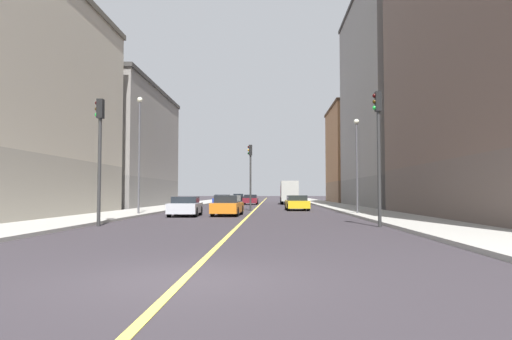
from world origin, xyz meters
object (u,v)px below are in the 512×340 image
(car_yellow, at_px, (297,203))
(car_blue, at_px, (222,200))
(building_right_midblock, at_px, (121,147))
(street_lamp_left_near, at_px, (357,155))
(car_black, at_px, (238,198))
(traffic_light_median_far, at_px, (250,168))
(street_lamp_right_near, at_px, (139,144))
(car_silver, at_px, (185,207))
(traffic_light_left_near, at_px, (378,139))
(building_left_mid, at_px, (394,100))
(box_truck, at_px, (289,192))
(car_orange, at_px, (228,206))
(building_left_far, at_px, (359,155))
(car_green, at_px, (287,198))
(car_maroon, at_px, (251,200))
(traffic_light_right_near, at_px, (99,144))

(car_yellow, height_order, car_blue, car_blue)
(building_right_midblock, xyz_separation_m, street_lamp_left_near, (22.44, -17.44, -2.36))
(street_lamp_left_near, height_order, car_black, street_lamp_left_near)
(traffic_light_median_far, height_order, car_black, traffic_light_median_far)
(car_yellow, bearing_deg, street_lamp_right_near, -138.94)
(street_lamp_right_near, height_order, car_blue, street_lamp_right_near)
(car_silver, bearing_deg, traffic_light_median_far, 67.94)
(traffic_light_left_near, relative_size, car_silver, 1.53)
(building_left_mid, relative_size, street_lamp_left_near, 3.60)
(car_yellow, bearing_deg, street_lamp_left_near, -66.99)
(building_right_midblock, xyz_separation_m, traffic_light_left_near, (21.42, -28.16, -2.52))
(car_silver, distance_m, box_truck, 32.60)
(car_black, bearing_deg, car_orange, -86.70)
(building_left_far, bearing_deg, building_left_mid, -90.00)
(building_left_mid, xyz_separation_m, car_yellow, (-11.25, -9.88, -11.08))
(car_yellow, bearing_deg, car_orange, -118.67)
(building_left_far, bearing_deg, car_green, 167.23)
(car_maroon, bearing_deg, building_right_midblock, -142.75)
(building_left_far, relative_size, car_maroon, 3.51)
(street_lamp_left_near, height_order, car_yellow, street_lamp_left_near)
(street_lamp_right_near, xyz_separation_m, car_black, (3.45, 44.65, -4.23))
(building_right_midblock, distance_m, traffic_light_median_far, 17.84)
(traffic_light_left_near, distance_m, car_maroon, 39.53)
(traffic_light_right_near, relative_size, car_orange, 1.32)
(car_green, bearing_deg, traffic_light_median_far, -97.21)
(traffic_light_median_far, xyz_separation_m, street_lamp_right_near, (-7.13, -8.83, 1.18))
(traffic_light_median_far, bearing_deg, car_silver, -112.06)
(street_lamp_left_near, relative_size, car_maroon, 1.53)
(traffic_light_left_near, xyz_separation_m, traffic_light_right_near, (-12.86, 0.00, -0.14))
(building_left_mid, distance_m, car_maroon, 21.79)
(street_lamp_left_near, height_order, box_truck, street_lamp_left_near)
(car_black, bearing_deg, building_left_far, -13.20)
(car_orange, height_order, box_truck, box_truck)
(car_blue, bearing_deg, traffic_light_median_far, -73.28)
(car_green, bearing_deg, traffic_light_left_near, -87.33)
(car_black, relative_size, car_yellow, 1.01)
(street_lamp_left_near, relative_size, car_green, 1.63)
(traffic_light_left_near, height_order, car_green, traffic_light_left_near)
(traffic_light_left_near, xyz_separation_m, car_orange, (-7.84, 9.88, -3.30))
(traffic_light_right_near, bearing_deg, car_silver, 75.57)
(street_lamp_left_near, bearing_deg, car_silver, -171.58)
(street_lamp_right_near, distance_m, car_silver, 5.42)
(car_blue, distance_m, box_truck, 12.44)
(traffic_light_right_near, xyz_separation_m, street_lamp_right_near, (-0.98, 9.62, 1.05))
(car_maroon, bearing_deg, car_silver, -95.60)
(street_lamp_left_near, bearing_deg, building_left_far, 79.03)
(car_orange, bearing_deg, box_truck, 80.21)
(car_green, bearing_deg, car_yellow, -90.38)
(building_left_mid, height_order, box_truck, building_left_mid)
(building_left_mid, height_order, car_blue, building_left_mid)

